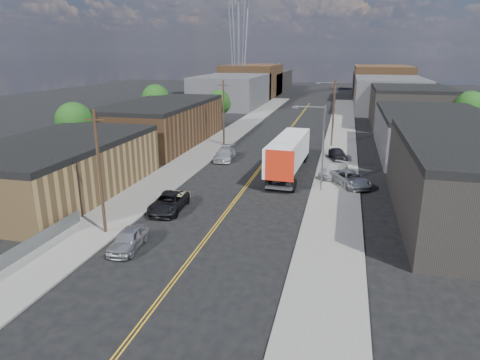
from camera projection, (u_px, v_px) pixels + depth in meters
The scene contains 33 objects.
ground at pixel (289, 131), 79.14m from camera, with size 260.00×260.00×0.00m, color black.
centerline at pixel (276, 148), 65.19m from camera, with size 0.32×120.00×0.01m, color gold.
sidewalk_left at pixel (216, 144), 67.34m from camera, with size 5.00×140.00×0.15m, color slate.
sidewalk_right at pixel (339, 151), 63.01m from camera, with size 5.00×140.00×0.15m, color slate.
warehouse_tan at pixel (58, 167), 43.39m from camera, with size 12.00×22.00×5.60m.
warehouse_brown at pixel (162, 123), 67.42m from camera, with size 12.00×26.00×6.60m.
industrial_right_b at pixel (432, 133), 60.22m from camera, with size 14.00×24.00×6.10m.
industrial_right_c at pixel (408, 106), 84.18m from camera, with size 14.00×22.00×7.60m.
skyline_left_a at pixel (232, 90), 115.10m from camera, with size 16.00×30.00×8.00m, color #353437.
skyline_right_a at pixel (388, 94), 105.97m from camera, with size 16.00×30.00×8.00m, color #353437.
skyline_left_b at pixel (252, 81), 138.05m from camera, with size 16.00×26.00×10.00m, color brown.
skyline_right_b at pixel (381, 83), 128.93m from camera, with size 16.00×26.00×10.00m, color brown.
skyline_left_c at pixel (264, 81), 157.08m from camera, with size 16.00×40.00×7.00m, color black.
skyline_right_c at pixel (377, 83), 147.96m from camera, with size 16.00×40.00×7.00m, color black.
streetlight_near at pixel (319, 142), 43.33m from camera, with size 3.39×0.25×9.00m.
streetlight_far at pixel (332, 103), 75.87m from camera, with size 3.39×0.25×9.00m.
utility_pole_left_near at pixel (100, 172), 33.04m from camera, with size 1.60×0.26×10.00m.
utility_pole_left_far at pixel (224, 112), 65.58m from camera, with size 1.60×0.26×10.00m.
utility_pole_right at pixel (333, 113), 64.63m from camera, with size 1.60×0.26×10.00m.
chainlink_fence at pixel (11, 258), 29.04m from camera, with size 0.05×16.00×1.22m.
tree_left_near at pixel (75, 123), 55.22m from camera, with size 4.85×4.76×7.91m.
tree_left_mid at pixel (156, 100), 78.37m from camera, with size 5.10×5.04×8.37m.
tree_left_far at pixel (219, 103), 82.87m from camera, with size 4.35×4.20×6.97m.
tree_right_far at pixel (470, 108), 70.79m from camera, with size 4.85×4.76×7.91m.
semi_truck at pixel (290, 151), 51.43m from camera, with size 3.64×17.54×4.57m.
car_left_a at pixel (128, 239), 31.60m from camera, with size 1.84×4.57×1.56m, color #A8AAAE.
car_left_b at pixel (177, 200), 40.43m from camera, with size 1.37×3.93×1.29m, color #9C8E66.
car_left_c at pixel (169, 203), 39.19m from camera, with size 2.66×5.76×1.60m, color black.
car_left_d at pixel (225, 154), 57.67m from camera, with size 2.31×5.68×1.65m, color #B9BBBF.
car_right_lot_a at pixel (351, 179), 46.05m from camera, with size 2.65×5.75×1.60m, color #989B9D.
car_right_lot_b at pixel (334, 170), 49.52m from camera, with size 2.01×4.95×1.44m, color #B9B9B9.
car_right_lot_c at pixel (338, 154), 57.42m from camera, with size 1.76×4.37×1.49m, color black.
car_ahead_truck at pixel (294, 149), 61.50m from camera, with size 2.11×4.58×1.27m, color black.
Camera 1 is at (9.93, -18.30, 14.10)m, focal length 32.00 mm.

